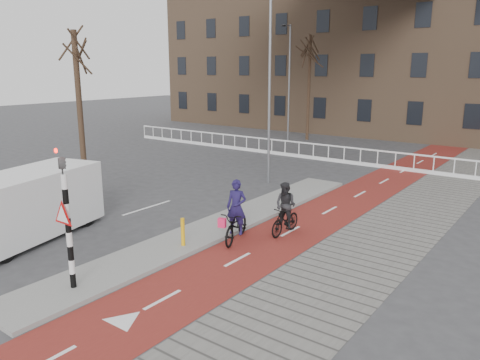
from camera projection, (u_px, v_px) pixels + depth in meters
The scene contains 15 objects.
ground at pixel (150, 270), 12.87m from camera, with size 120.00×120.00×0.00m, color #38383A.
bike_lane at pixel (351, 199), 19.81m from camera, with size 2.50×60.00×0.01m, color maroon.
sidewalk at pixel (418, 211), 18.19m from camera, with size 3.00×60.00×0.01m, color slate.
curb_island at pixel (222, 225), 16.39m from camera, with size 1.80×16.00×0.12m, color gray.
traffic_signal at pixel (66, 215), 11.18m from camera, with size 0.80×0.80×3.68m.
bollard at pixel (183, 232), 14.26m from camera, with size 0.12×0.12×0.87m, color #E9A70C.
cyclist_near at pixel (236, 221), 14.90m from camera, with size 1.25×2.05×2.01m.
cyclist_far at pixel (285, 213), 15.48m from camera, with size 0.75×1.63×1.77m.
van at pixel (26, 205), 15.00m from camera, with size 3.19×5.41×2.18m.
railing at pixel (299, 153), 28.97m from camera, with size 28.00×0.10×0.99m.
townhouse_row at pixel (415, 37), 37.76m from camera, with size 46.00×10.00×15.90m.
tree_left at pixel (79, 101), 24.98m from camera, with size 0.31×0.31×7.35m, color black.
tree_mid at pixel (309, 89), 35.37m from camera, with size 0.24×0.24×7.78m, color black.
streetlight_near at pixel (269, 94), 21.62m from camera, with size 0.12×0.12×8.51m, color slate.
streetlight_left at pixel (289, 85), 34.37m from camera, with size 0.12×0.12×8.44m, color slate.
Camera 1 is at (9.10, -8.11, 5.43)m, focal length 35.00 mm.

